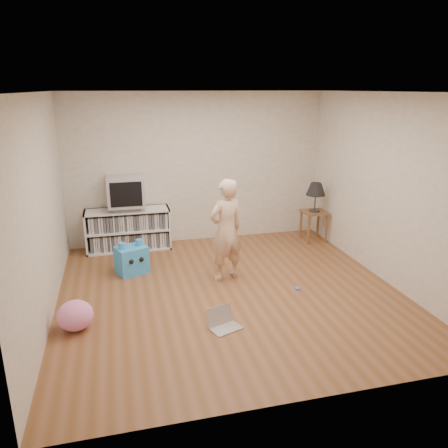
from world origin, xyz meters
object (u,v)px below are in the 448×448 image
at_px(dvd_deck, 127,208).
at_px(plush_blue, 132,259).
at_px(table_lamp, 316,190).
at_px(laptop, 223,322).
at_px(media_unit, 128,229).
at_px(side_table, 314,218).
at_px(plush_pink, 75,315).
at_px(crt_tv, 126,191).
at_px(person, 226,230).

height_order(dvd_deck, plush_blue, dvd_deck).
bearing_deg(table_lamp, laptop, -132.48).
xyz_separation_m(media_unit, side_table, (3.24, -0.39, 0.07)).
bearing_deg(plush_pink, table_lamp, 28.62).
height_order(crt_tv, laptop, crt_tv).
distance_m(dvd_deck, plush_pink, 2.67).
height_order(table_lamp, laptop, table_lamp).
height_order(side_table, laptop, side_table).
bearing_deg(person, dvd_deck, -69.58).
height_order(side_table, plush_blue, side_table).
distance_m(dvd_deck, person, 2.05).
xyz_separation_m(side_table, person, (-1.93, -1.21, 0.32)).
height_order(media_unit, side_table, media_unit).
height_order(person, laptop, person).
distance_m(person, plush_pink, 2.29).
xyz_separation_m(side_table, laptop, (-2.30, -2.51, -0.35)).
bearing_deg(person, plush_blue, -41.61).
bearing_deg(media_unit, plush_pink, -105.41).
distance_m(side_table, laptop, 3.42).
relative_size(media_unit, person, 0.95).
bearing_deg(plush_pink, laptop, -12.38).
xyz_separation_m(media_unit, person, (1.31, -1.59, 0.39)).
distance_m(dvd_deck, table_lamp, 3.27).
bearing_deg(table_lamp, side_table, 0.00).
bearing_deg(plush_pink, plush_blue, 64.62).
bearing_deg(crt_tv, plush_pink, -105.52).
bearing_deg(plush_blue, laptop, -83.78).
height_order(crt_tv, plush_pink, crt_tv).
bearing_deg(media_unit, table_lamp, -6.79).
xyz_separation_m(person, laptop, (-0.37, -1.30, -0.67)).
height_order(dvd_deck, plush_pink, dvd_deck).
relative_size(table_lamp, laptop, 1.24).
xyz_separation_m(table_lamp, person, (-1.93, -1.21, -0.21)).
bearing_deg(dvd_deck, media_unit, 90.00).
xyz_separation_m(side_table, plush_blue, (-3.24, -0.67, -0.20)).
height_order(media_unit, crt_tv, crt_tv).
height_order(dvd_deck, laptop, dvd_deck).
relative_size(media_unit, dvd_deck, 3.11).
height_order(person, plush_blue, person).
xyz_separation_m(crt_tv, plush_pink, (-0.70, -2.52, -0.85)).
distance_m(crt_tv, laptop, 3.17).
bearing_deg(person, media_unit, -69.85).
distance_m(plush_blue, plush_pink, 1.64).
bearing_deg(laptop, dvd_deck, 87.31).
height_order(media_unit, laptop, media_unit).
xyz_separation_m(crt_tv, person, (1.31, -1.58, -0.28)).
xyz_separation_m(laptop, plush_pink, (-1.64, 0.36, 0.11)).
xyz_separation_m(dvd_deck, side_table, (3.24, -0.37, -0.32)).
bearing_deg(table_lamp, dvd_deck, 173.49).
bearing_deg(laptop, crt_tv, 87.33).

